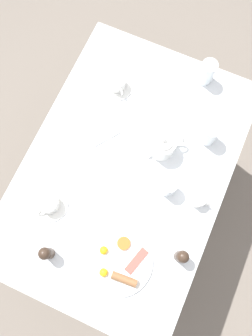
{
  "coord_description": "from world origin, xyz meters",
  "views": [
    {
      "loc": [
        0.14,
        -0.3,
        2.06
      ],
      "look_at": [
        0.0,
        0.0,
        0.77
      ],
      "focal_mm": 35.0,
      "sensor_mm": 36.0,
      "label": 1
    }
  ],
  "objects_px": {
    "wine_glass_spare": "(210,134)",
    "creamer_jug": "(198,200)",
    "fork_by_plate": "(165,83)",
    "knife_by_plate": "(117,185)",
    "water_glass_short": "(168,186)",
    "breakfast_plate": "(118,262)",
    "teapot_near": "(163,145)",
    "water_glass_tall": "(207,72)",
    "salt_grinder": "(182,257)",
    "teacup_with_saucer_right": "(49,203)",
    "teacup_with_saucer_left": "(117,83)",
    "pepper_grinder": "(46,254)",
    "napkin_folded": "(98,124)"
  },
  "relations": [
    {
      "from": "teapot_near",
      "to": "water_glass_short",
      "type": "bearing_deg",
      "value": 82.3
    },
    {
      "from": "teacup_with_saucer_right",
      "to": "knife_by_plate",
      "type": "relative_size",
      "value": 0.78
    },
    {
      "from": "teacup_with_saucer_left",
      "to": "knife_by_plate",
      "type": "distance_m",
      "value": 0.44
    },
    {
      "from": "water_glass_short",
      "to": "water_glass_tall",
      "type": "bearing_deg",
      "value": 93.93
    },
    {
      "from": "breakfast_plate",
      "to": "wine_glass_spare",
      "type": "bearing_deg",
      "value": 77.44
    },
    {
      "from": "wine_glass_spare",
      "to": "teacup_with_saucer_left",
      "type": "bearing_deg",
      "value": 171.27
    },
    {
      "from": "teacup_with_saucer_right",
      "to": "knife_by_plate",
      "type": "distance_m",
      "value": 0.28
    },
    {
      "from": "creamer_jug",
      "to": "napkin_folded",
      "type": "relative_size",
      "value": 0.4
    },
    {
      "from": "fork_by_plate",
      "to": "teapot_near",
      "type": "bearing_deg",
      "value": -70.78
    },
    {
      "from": "napkin_folded",
      "to": "knife_by_plate",
      "type": "xyz_separation_m",
      "value": [
        0.18,
        -0.21,
        -0.0
      ]
    },
    {
      "from": "knife_by_plate",
      "to": "water_glass_tall",
      "type": "bearing_deg",
      "value": 75.43
    },
    {
      "from": "creamer_jug",
      "to": "breakfast_plate",
      "type": "bearing_deg",
      "value": -119.57
    },
    {
      "from": "wine_glass_spare",
      "to": "teacup_with_saucer_right",
      "type": "bearing_deg",
      "value": -132.59
    },
    {
      "from": "creamer_jug",
      "to": "teacup_with_saucer_left",
      "type": "bearing_deg",
      "value": 146.47
    },
    {
      "from": "wine_glass_spare",
      "to": "knife_by_plate",
      "type": "bearing_deg",
      "value": -128.12
    },
    {
      "from": "salt_grinder",
      "to": "teacup_with_saucer_left",
      "type": "bearing_deg",
      "value": 132.79
    },
    {
      "from": "breakfast_plate",
      "to": "pepper_grinder",
      "type": "distance_m",
      "value": 0.27
    },
    {
      "from": "water_glass_tall",
      "to": "salt_grinder",
      "type": "relative_size",
      "value": 1.13
    },
    {
      "from": "teacup_with_saucer_left",
      "to": "napkin_folded",
      "type": "xyz_separation_m",
      "value": [
        0.0,
        -0.2,
        -0.02
      ]
    },
    {
      "from": "salt_grinder",
      "to": "breakfast_plate",
      "type": "bearing_deg",
      "value": -151.14
    },
    {
      "from": "teacup_with_saucer_right",
      "to": "fork_by_plate",
      "type": "xyz_separation_m",
      "value": [
        0.22,
        0.69,
        -0.03
      ]
    },
    {
      "from": "teapot_near",
      "to": "water_glass_short",
      "type": "xyz_separation_m",
      "value": [
        0.08,
        -0.15,
        -0.0
      ]
    },
    {
      "from": "water_glass_short",
      "to": "salt_grinder",
      "type": "bearing_deg",
      "value": -57.18
    },
    {
      "from": "wine_glass_spare",
      "to": "creamer_jug",
      "type": "distance_m",
      "value": 0.27
    },
    {
      "from": "fork_by_plate",
      "to": "knife_by_plate",
      "type": "xyz_separation_m",
      "value": [
        -0.0,
        -0.5,
        0.0
      ]
    },
    {
      "from": "pepper_grinder",
      "to": "salt_grinder",
      "type": "height_order",
      "value": "same"
    },
    {
      "from": "water_glass_short",
      "to": "fork_by_plate",
      "type": "relative_size",
      "value": 0.71
    },
    {
      "from": "breakfast_plate",
      "to": "knife_by_plate",
      "type": "distance_m",
      "value": 0.3
    },
    {
      "from": "teacup_with_saucer_right",
      "to": "creamer_jug",
      "type": "xyz_separation_m",
      "value": [
        0.53,
        0.25,
        0.0
      ]
    },
    {
      "from": "pepper_grinder",
      "to": "knife_by_plate",
      "type": "relative_size",
      "value": 0.56
    },
    {
      "from": "wine_glass_spare",
      "to": "teapot_near",
      "type": "bearing_deg",
      "value": -142.79
    },
    {
      "from": "pepper_grinder",
      "to": "knife_by_plate",
      "type": "distance_m",
      "value": 0.38
    },
    {
      "from": "creamer_jug",
      "to": "fork_by_plate",
      "type": "xyz_separation_m",
      "value": [
        -0.32,
        0.44,
        -0.03
      ]
    },
    {
      "from": "teacup_with_saucer_left",
      "to": "teapot_near",
      "type": "bearing_deg",
      "value": -32.99
    },
    {
      "from": "teacup_with_saucer_right",
      "to": "salt_grinder",
      "type": "distance_m",
      "value": 0.55
    },
    {
      "from": "water_glass_tall",
      "to": "water_glass_short",
      "type": "height_order",
      "value": "water_glass_tall"
    },
    {
      "from": "knife_by_plate",
      "to": "salt_grinder",
      "type": "bearing_deg",
      "value": -25.34
    },
    {
      "from": "teapot_near",
      "to": "knife_by_plate",
      "type": "distance_m",
      "value": 0.24
    },
    {
      "from": "teapot_near",
      "to": "fork_by_plate",
      "type": "bearing_deg",
      "value": -108.25
    },
    {
      "from": "creamer_jug",
      "to": "water_glass_short",
      "type": "bearing_deg",
      "value": -179.76
    },
    {
      "from": "breakfast_plate",
      "to": "teacup_with_saucer_right",
      "type": "xyz_separation_m",
      "value": [
        -0.34,
        0.09,
        0.02
      ]
    },
    {
      "from": "creamer_jug",
      "to": "salt_grinder",
      "type": "xyz_separation_m",
      "value": [
        0.01,
        -0.23,
        0.02
      ]
    },
    {
      "from": "wine_glass_spare",
      "to": "creamer_jug",
      "type": "xyz_separation_m",
      "value": [
        0.06,
        -0.27,
        -0.03
      ]
    },
    {
      "from": "water_glass_short",
      "to": "wine_glass_spare",
      "type": "xyz_separation_m",
      "value": [
        0.07,
        0.27,
        0.01
      ]
    },
    {
      "from": "breakfast_plate",
      "to": "fork_by_plate",
      "type": "relative_size",
      "value": 1.9
    },
    {
      "from": "breakfast_plate",
      "to": "fork_by_plate",
      "type": "distance_m",
      "value": 0.79
    },
    {
      "from": "teacup_with_saucer_right",
      "to": "teacup_with_saucer_left",
      "type": "bearing_deg",
      "value": 87.3
    },
    {
      "from": "teacup_with_saucer_right",
      "to": "creamer_jug",
      "type": "distance_m",
      "value": 0.59
    },
    {
      "from": "water_glass_tall",
      "to": "creamer_jug",
      "type": "distance_m",
      "value": 0.55
    },
    {
      "from": "teacup_with_saucer_left",
      "to": "napkin_folded",
      "type": "bearing_deg",
      "value": -89.05
    }
  ]
}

